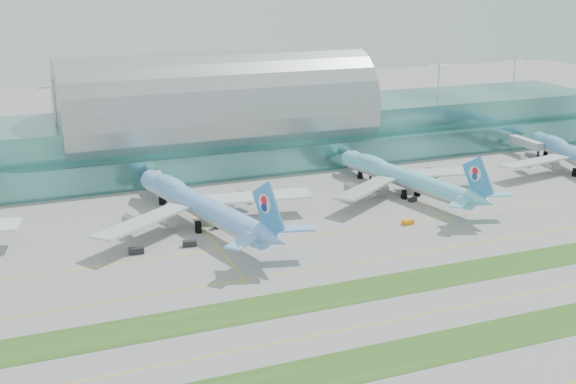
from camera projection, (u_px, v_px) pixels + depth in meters
name	position (u px, v px, depth m)	size (l,w,h in m)	color
ground	(373.00, 293.00, 170.46)	(700.00, 700.00, 0.00)	gray
terminal	(218.00, 127.00, 280.60)	(340.00, 69.10, 36.00)	#3D7A75
grass_strip_near	(439.00, 348.00, 145.58)	(420.00, 12.00, 0.08)	#2D591E
grass_strip_far	(369.00, 289.00, 172.22)	(420.00, 12.00, 0.08)	#2D591E
taxiline_b	(404.00, 318.00, 158.03)	(420.00, 0.35, 0.01)	yellow
taxiline_c	(340.00, 265.00, 186.44)	(420.00, 0.35, 0.01)	yellow
taxiline_d	(307.00, 237.00, 205.98)	(420.00, 0.35, 0.01)	yellow
airliner_b	(199.00, 204.00, 212.63)	(69.46, 80.23, 22.41)	#72B0FB
airliner_c	(403.00, 176.00, 242.74)	(64.21, 73.83, 20.46)	#67CFE2
gse_c	(136.00, 251.00, 193.35)	(4.10, 1.72, 1.73)	black
gse_d	(190.00, 243.00, 198.64)	(3.81, 1.80, 1.63)	black
gse_e	(408.00, 222.00, 215.83)	(3.52, 1.86, 1.34)	orange
gse_f	(413.00, 200.00, 236.78)	(2.83, 1.45, 1.20)	black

